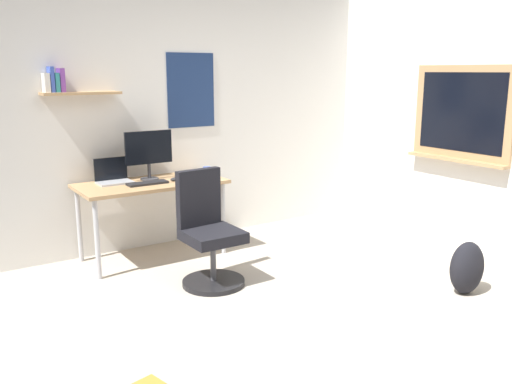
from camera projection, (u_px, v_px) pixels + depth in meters
ground_plane at (317, 331)px, 3.71m from camera, size 5.20×5.20×0.00m
wall_back at (163, 116)px, 5.41m from camera, size 5.00×0.30×2.60m
desk at (151, 190)px, 5.05m from camera, size 1.35×0.65×0.73m
office_chair at (208, 236)px, 4.48m from camera, size 0.52×0.52×0.95m
laptop at (113, 177)px, 4.99m from camera, size 0.31×0.21×0.23m
monitor_primary at (149, 151)px, 5.08m from camera, size 0.46×0.17×0.46m
keyboard at (148, 183)px, 4.93m from camera, size 0.37×0.13×0.02m
computer_mouse at (176, 179)px, 5.08m from camera, size 0.10×0.06×0.03m
coffee_mug at (207, 171)px, 5.31m from camera, size 0.08×0.08×0.09m
backpack at (467, 268)px, 4.31m from camera, size 0.32×0.22×0.43m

